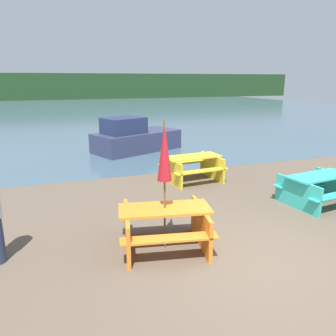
{
  "coord_description": "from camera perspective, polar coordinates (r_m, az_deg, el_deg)",
  "views": [
    {
      "loc": [
        -3.11,
        -4.25,
        3.07
      ],
      "look_at": [
        -0.39,
        3.47,
        0.85
      ],
      "focal_mm": 35.0,
      "sensor_mm": 36.0,
      "label": 1
    }
  ],
  "objects": [
    {
      "name": "picnic_table_teal",
      "position": [
        9.12,
        24.73,
        -2.94
      ],
      "size": [
        1.88,
        1.58,
        0.76
      ],
      "rotation": [
        0.0,
        0.0,
        0.12
      ],
      "color": "#33B7A8",
      "rests_on": "ground_plane"
    },
    {
      "name": "picnic_table_yellow",
      "position": [
        10.17,
        4.28,
        0.36
      ],
      "size": [
        1.83,
        1.53,
        0.79
      ],
      "rotation": [
        0.0,
        0.0,
        0.09
      ],
      "color": "yellow",
      "rests_on": "ground_plane"
    },
    {
      "name": "boat",
      "position": [
        14.55,
        -5.89,
        5.2
      ],
      "size": [
        4.16,
        3.1,
        1.51
      ],
      "rotation": [
        0.0,
        0.0,
        0.4
      ],
      "color": "#333856",
      "rests_on": "water"
    },
    {
      "name": "far_treeline",
      "position": [
        55.25,
        -16.6,
        13.47
      ],
      "size": [
        80.0,
        1.6,
        4.0
      ],
      "color": "#1E3D1E",
      "rests_on": "water"
    },
    {
      "name": "water",
      "position": [
        35.42,
        -14.46,
        9.74
      ],
      "size": [
        60.0,
        50.0,
        0.0
      ],
      "color": "#425B6B",
      "rests_on": "ground_plane"
    },
    {
      "name": "ground_plane",
      "position": [
        6.1,
        15.02,
        -15.65
      ],
      "size": [
        60.0,
        60.0,
        0.0
      ],
      "primitive_type": "plane",
      "color": "brown"
    },
    {
      "name": "picnic_table_orange",
      "position": [
        6.17,
        -0.58,
        -9.69
      ],
      "size": [
        1.9,
        1.66,
        0.8
      ],
      "rotation": [
        0.0,
        0.0,
        -0.18
      ],
      "color": "orange",
      "rests_on": "ground_plane"
    },
    {
      "name": "umbrella_crimson",
      "position": [
        5.73,
        -0.61,
        2.74
      ],
      "size": [
        0.26,
        0.26,
        2.4
      ],
      "color": "brown",
      "rests_on": "ground_plane"
    }
  ]
}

